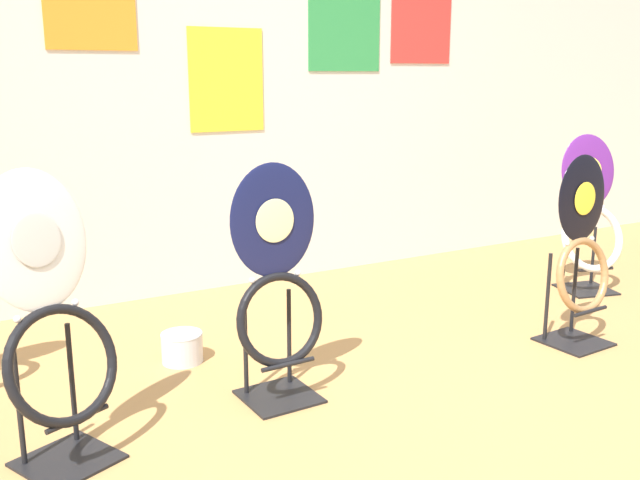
# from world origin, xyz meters

# --- Properties ---
(ground_plane) EXTENTS (14.00, 14.00, 0.00)m
(ground_plane) POSITION_xyz_m (0.00, 0.00, 0.00)
(ground_plane) COLOR #B7844C
(wall_back) EXTENTS (8.00, 0.07, 2.60)m
(wall_back) POSITION_xyz_m (0.00, 2.39, 1.30)
(wall_back) COLOR silver
(wall_back) RESTS_ON ground_plane
(toilet_seat_display_white_plain) EXTENTS (0.44, 0.38, 0.97)m
(toilet_seat_display_white_plain) POSITION_xyz_m (-1.35, 0.79, 0.48)
(toilet_seat_display_white_plain) COLOR black
(toilet_seat_display_white_plain) RESTS_ON ground_plane
(toilet_seat_display_jazz_black) EXTENTS (0.36, 0.30, 0.89)m
(toilet_seat_display_jazz_black) POSITION_xyz_m (0.96, 0.68, 0.45)
(toilet_seat_display_jazz_black) COLOR black
(toilet_seat_display_jazz_black) RESTS_ON ground_plane
(toilet_seat_display_purple_note) EXTENTS (0.43, 0.34, 0.91)m
(toilet_seat_display_purple_note) POSITION_xyz_m (1.70, 1.25, 0.43)
(toilet_seat_display_purple_note) COLOR black
(toilet_seat_display_purple_note) RESTS_ON ground_plane
(toilet_seat_display_navy_moon) EXTENTS (0.37, 0.29, 0.93)m
(toilet_seat_display_navy_moon) POSITION_xyz_m (-0.52, 0.85, 0.44)
(toilet_seat_display_navy_moon) COLOR black
(toilet_seat_display_navy_moon) RESTS_ON ground_plane
(paint_can) EXTENTS (0.18, 0.18, 0.14)m
(paint_can) POSITION_xyz_m (-0.73, 1.38, 0.07)
(paint_can) COLOR silver
(paint_can) RESTS_ON ground_plane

